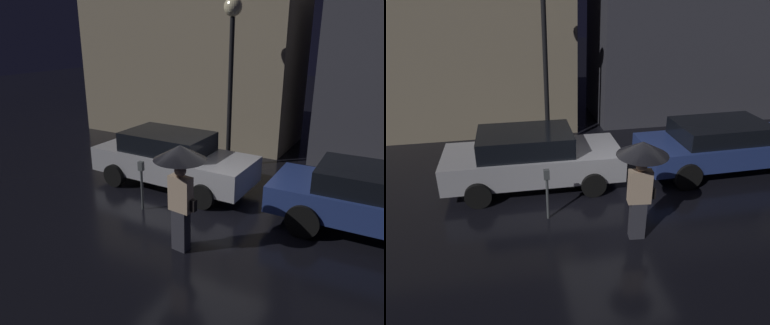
# 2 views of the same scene
# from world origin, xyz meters

# --- Properties ---
(ground_plane) EXTENTS (60.00, 60.00, 0.00)m
(ground_plane) POSITION_xyz_m (0.00, 0.00, 0.00)
(ground_plane) COLOR black
(building_facade_left) EXTENTS (8.42, 3.00, 6.22)m
(building_facade_left) POSITION_xyz_m (-4.22, 6.50, 3.11)
(building_facade_left) COLOR gray
(building_facade_left) RESTS_ON ground
(parked_car_silver) EXTENTS (4.41, 1.91, 1.47)m
(parked_car_silver) POSITION_xyz_m (-1.85, 1.53, 0.77)
(parked_car_silver) COLOR #B7B7BF
(parked_car_silver) RESTS_ON ground
(pedestrian_with_umbrella) EXTENTS (0.98, 0.98, 2.11)m
(pedestrian_with_umbrella) POSITION_xyz_m (0.05, -1.09, 1.62)
(pedestrian_with_umbrella) COLOR #383842
(pedestrian_with_umbrella) RESTS_ON ground
(parking_meter) EXTENTS (0.12, 0.10, 1.20)m
(parking_meter) POSITION_xyz_m (-1.65, -0.08, 0.75)
(parking_meter) COLOR #4C5154
(parking_meter) RESTS_ON ground
(street_lamp_near) EXTENTS (0.51, 0.51, 4.89)m
(street_lamp_near) POSITION_xyz_m (-1.19, 3.70, 3.69)
(street_lamp_near) COLOR black
(street_lamp_near) RESTS_ON ground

